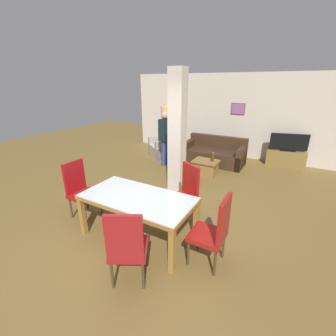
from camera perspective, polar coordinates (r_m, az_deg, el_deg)
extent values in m
plane|color=brown|center=(3.97, -7.26, -16.61)|extent=(18.00, 18.00, 0.00)
cube|color=beige|center=(8.00, 15.44, 12.62)|extent=(7.20, 0.06, 2.70)
cube|color=brown|center=(7.88, 17.35, 14.15)|extent=(0.44, 0.02, 0.36)
cube|color=#8C598C|center=(7.87, 17.33, 14.14)|extent=(0.40, 0.01, 0.32)
cube|color=beige|center=(4.90, 2.35, 8.45)|extent=(0.32, 0.30, 2.70)
cube|color=olive|center=(3.31, -12.25, -10.74)|extent=(1.78, 0.06, 0.06)
cube|color=olive|center=(3.89, -4.01, -5.17)|extent=(1.78, 0.06, 0.06)
cube|color=olive|center=(4.12, -17.44, -4.63)|extent=(0.06, 0.79, 0.06)
cube|color=olive|center=(3.20, 4.93, -11.43)|extent=(0.06, 0.79, 0.06)
cube|color=silver|center=(3.57, -7.79, -7.24)|extent=(1.76, 0.89, 0.01)
cube|color=olive|center=(4.05, -20.85, -11.42)|extent=(0.08, 0.08, 0.67)
cube|color=olive|center=(3.14, 1.03, -20.48)|extent=(0.08, 0.08, 0.67)
cube|color=olive|center=(4.52, -13.06, -6.98)|extent=(0.08, 0.08, 0.67)
cube|color=olive|center=(3.72, 7.16, -13.11)|extent=(0.08, 0.08, 0.67)
cube|color=maroon|center=(4.49, -20.45, -6.44)|extent=(0.46, 0.46, 0.07)
cube|color=maroon|center=(4.51, -22.69, -2.03)|extent=(0.05, 0.44, 0.59)
cylinder|color=#41351D|center=(4.58, -16.70, -8.80)|extent=(0.04, 0.04, 0.41)
cylinder|color=#41351D|center=(4.37, -20.28, -10.81)|extent=(0.04, 0.04, 0.41)
cylinder|color=#41351D|center=(4.84, -19.90, -7.53)|extent=(0.04, 0.04, 0.41)
cylinder|color=#41351D|center=(4.64, -23.41, -9.34)|extent=(0.04, 0.04, 0.41)
cube|color=maroon|center=(3.26, 9.92, -16.52)|extent=(0.46, 0.46, 0.07)
cube|color=maroon|center=(3.03, 14.04, -12.49)|extent=(0.05, 0.44, 0.59)
cylinder|color=#41351D|center=(3.32, 5.16, -20.71)|extent=(0.04, 0.04, 0.41)
cylinder|color=#41351D|center=(3.60, 7.79, -17.09)|extent=(0.04, 0.04, 0.41)
cylinder|color=#41351D|center=(3.23, 11.80, -22.59)|extent=(0.04, 0.04, 0.41)
cylinder|color=#41351D|center=(3.51, 13.86, -18.66)|extent=(0.04, 0.04, 0.41)
cube|color=maroon|center=(3.05, -9.83, -19.53)|extent=(0.62, 0.62, 0.07)
cube|color=maroon|center=(2.69, -11.07, -16.98)|extent=(0.41, 0.25, 0.59)
cylinder|color=#41351D|center=(3.38, -12.35, -20.31)|extent=(0.04, 0.04, 0.41)
cylinder|color=#41351D|center=(3.32, -5.51, -20.72)|extent=(0.04, 0.04, 0.41)
cylinder|color=#41351D|center=(3.12, -13.99, -24.86)|extent=(0.04, 0.04, 0.41)
cylinder|color=#41351D|center=(3.05, -6.32, -25.45)|extent=(0.04, 0.04, 0.41)
cube|color=maroon|center=(4.08, 3.29, -7.93)|extent=(0.62, 0.62, 0.07)
cube|color=maroon|center=(4.04, 5.76, -3.05)|extent=(0.41, 0.25, 0.59)
cylinder|color=#41351D|center=(3.97, 2.53, -12.77)|extent=(0.04, 0.04, 0.41)
cylinder|color=#41351D|center=(4.24, -0.42, -10.37)|extent=(0.04, 0.04, 0.41)
cylinder|color=#41351D|center=(4.17, 6.93, -11.15)|extent=(0.04, 0.04, 0.41)
cylinder|color=#41351D|center=(4.42, 3.83, -8.99)|extent=(0.04, 0.04, 0.41)
cube|color=#392618|center=(7.23, 11.46, 2.83)|extent=(1.86, 0.90, 0.42)
cube|color=#392618|center=(7.45, 12.57, 6.53)|extent=(1.86, 0.18, 0.39)
cube|color=#392618|center=(7.01, 18.09, 2.52)|extent=(0.16, 0.90, 0.64)
cube|color=#392618|center=(7.49, 5.35, 4.64)|extent=(0.16, 0.90, 0.64)
cube|color=#AA9A96|center=(7.73, -1.03, 4.34)|extent=(1.20, 1.20, 0.40)
cube|color=#AA9A96|center=(7.74, 1.29, 7.58)|extent=(0.78, 0.68, 0.44)
cube|color=#AA9A96|center=(7.38, -0.06, 4.51)|extent=(0.65, 0.75, 0.64)
cube|color=#AA9A96|center=(8.02, -1.94, 5.84)|extent=(0.65, 0.75, 0.64)
cube|color=olive|center=(6.29, 9.64, 1.69)|extent=(0.69, 0.53, 0.04)
cube|color=olive|center=(6.36, 9.54, 0.05)|extent=(0.61, 0.45, 0.35)
cylinder|color=#4C2D14|center=(6.25, 11.28, 2.46)|extent=(0.08, 0.08, 0.17)
cylinder|color=#4C2D14|center=(6.21, 11.35, 3.46)|extent=(0.03, 0.03, 0.06)
cylinder|color=#B7B7BC|center=(6.20, 11.38, 3.78)|extent=(0.04, 0.04, 0.01)
cube|color=olive|center=(7.72, 27.72, 2.18)|extent=(1.08, 0.40, 0.48)
cube|color=black|center=(7.65, 28.04, 4.00)|extent=(0.46, 0.30, 0.03)
cube|color=black|center=(7.59, 28.37, 5.87)|extent=(1.03, 0.30, 0.49)
cylinder|color=#B7B7BC|center=(8.63, -0.52, 4.81)|extent=(0.32, 0.32, 0.02)
cylinder|color=#B7B7BC|center=(8.47, -0.53, 9.31)|extent=(0.04, 0.04, 1.36)
cylinder|color=#E5BC66|center=(8.34, -0.55, 14.63)|extent=(0.36, 0.36, 0.22)
cylinder|color=navy|center=(6.95, -0.40, 4.10)|extent=(0.13, 0.13, 0.79)
cylinder|color=navy|center=(6.81, -1.17, 3.75)|extent=(0.13, 0.13, 0.79)
cube|color=black|center=(6.71, -0.81, 9.72)|extent=(0.24, 0.39, 0.63)
sphere|color=tan|center=(6.64, -0.83, 13.27)|extent=(0.21, 0.21, 0.21)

